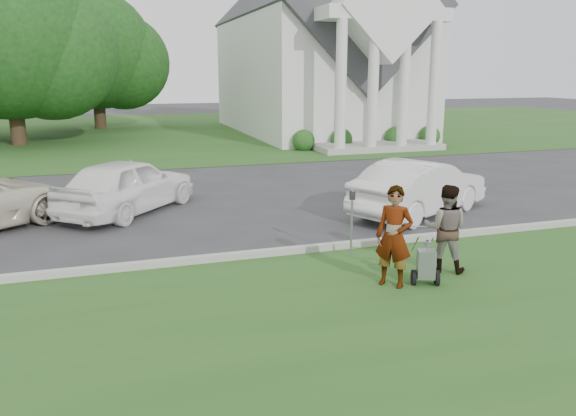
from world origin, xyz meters
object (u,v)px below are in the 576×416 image
tree_left (8,43)px  car_b (127,185)px  church (318,34)px  person_right (445,229)px  car_d (420,187)px  person_left (394,237)px  striping_cart (426,265)px  tree_back (95,56)px  parking_meter_near (352,215)px

tree_left → car_b: (4.85, -16.68, -4.35)m
church → person_right: church is taller
tree_left → person_right: (10.40, -23.30, -4.27)m
car_b → car_d: size_ratio=0.99×
person_left → person_right: 1.36m
car_b → car_d: 7.84m
tree_left → striping_cart: tree_left is taller
tree_back → parking_meter_near: (5.04, -30.03, -3.83)m
person_left → car_d: size_ratio=0.40×
person_right → parking_meter_near: size_ratio=1.18×
car_b → tree_back: bearing=-48.5°
tree_back → car_b: tree_back is taller
striping_cart → tree_back: bearing=121.4°
person_left → person_right: size_ratio=1.08×
tree_left → parking_meter_near: 24.18m
church → parking_meter_near: size_ratio=16.93×
tree_left → person_right: tree_left is taller
tree_left → parking_meter_near: size_ratio=7.46×
car_b → car_d: car_b is taller
tree_left → striping_cart: bearing=-67.9°
person_left → person_right: person_left is taller
tree_back → striping_cart: (5.68, -31.84, -4.35)m
parking_meter_near → car_b: size_ratio=0.32×
parking_meter_near → person_right: bearing=-42.9°
person_right → car_b: 8.64m
person_right → person_left: bearing=52.1°
person_right → car_d: bearing=-79.7°
parking_meter_near → car_b: (-4.19, 5.35, -0.14)m
person_right → car_d: size_ratio=0.37×
car_b → person_right: bearing=169.5°
tree_back → person_right: 32.18m
striping_cart → person_right: person_right is taller
striping_cart → parking_meter_near: bearing=130.9°
person_left → tree_back: bearing=144.3°
tree_back → car_b: 25.01m
church → striping_cart: 26.61m
striping_cart → car_b: car_b is taller
person_right → car_d: person_right is taller
striping_cart → car_d: size_ratio=0.23×
tree_back → person_left: tree_back is taller
church → striping_cart: church is taller
striping_cart → person_left: person_left is taller
striping_cart → person_right: (0.72, 0.54, 0.46)m
person_right → striping_cart: bearing=71.9°
church → person_right: (-6.61, -24.42, -5.10)m
tree_left → church: bearing=3.8°
person_right → parking_meter_near: 1.86m
parking_meter_near → car_d: car_d is taller
person_right → parking_meter_near: bearing=-8.0°
person_left → car_b: size_ratio=0.41×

